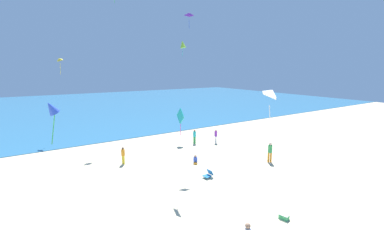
{
  "coord_description": "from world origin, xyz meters",
  "views": [
    {
      "loc": [
        -9.67,
        -9.19,
        7.72
      ],
      "look_at": [
        0.0,
        5.74,
        4.55
      ],
      "focal_mm": 24.1,
      "sensor_mm": 36.0,
      "label": 1
    }
  ],
  "objects": [
    {
      "name": "beach_chair_far_right",
      "position": [
        0.86,
        4.87,
        0.24
      ],
      "size": [
        0.74,
        0.6,
        0.56
      ],
      "rotation": [
        0.0,
        0.0,
        3.27
      ],
      "color": "#2370B2",
      "rests_on": "ground_plane"
    },
    {
      "name": "cooler_box",
      "position": [
        1.05,
        -1.48,
        0.14
      ],
      "size": [
        0.44,
        0.54,
        0.28
      ],
      "rotation": [
        0.0,
        0.0,
        4.96
      ],
      "color": "#339956",
      "rests_on": "ground_plane"
    },
    {
      "name": "person_5",
      "position": [
        7.02,
        4.58,
        0.99
      ],
      "size": [
        0.48,
        0.48,
        1.71
      ],
      "rotation": [
        0.0,
        0.0,
        0.86
      ],
      "color": "orange",
      "rests_on": "ground_plane"
    },
    {
      "name": "ground_plane",
      "position": [
        0.0,
        10.0,
        0.0
      ],
      "size": [
        120.0,
        120.0,
        0.0
      ],
      "primitive_type": "plane",
      "color": "beige"
    },
    {
      "name": "kite_purple",
      "position": [
        2.35,
        9.79,
        12.2
      ],
      "size": [
        0.77,
        0.7,
        1.35
      ],
      "rotation": [
        0.0,
        0.0,
        2.71
      ],
      "color": "purple"
    },
    {
      "name": "kite_lime",
      "position": [
        6.04,
        17.02,
        10.53
      ],
      "size": [
        1.0,
        1.04,
        1.82
      ],
      "rotation": [
        0.0,
        0.0,
        0.57
      ],
      "color": "#99DB33"
    },
    {
      "name": "kite_blue",
      "position": [
        -8.97,
        0.83,
        6.4
      ],
      "size": [
        0.62,
        0.5,
        1.58
      ],
      "rotation": [
        0.0,
        0.0,
        4.99
      ],
      "color": "blue"
    },
    {
      "name": "person_3",
      "position": [
        6.78,
        11.57,
        0.86
      ],
      "size": [
        0.39,
        0.39,
        1.48
      ],
      "rotation": [
        0.0,
        0.0,
        2.74
      ],
      "color": "white",
      "rests_on": "ground_plane"
    },
    {
      "name": "kite_yellow",
      "position": [
        -6.28,
        22.49,
        8.74
      ],
      "size": [
        0.81,
        0.87,
        1.84
      ],
      "rotation": [
        0.0,
        0.0,
        5.23
      ],
      "color": "yellow"
    },
    {
      "name": "ocean_water",
      "position": [
        0.0,
        48.13,
        0.03
      ],
      "size": [
        120.0,
        60.0,
        0.05
      ],
      "primitive_type": "cube",
      "color": "teal",
      "rests_on": "ground_plane"
    },
    {
      "name": "person_4",
      "position": [
        -3.42,
        10.87,
        0.83
      ],
      "size": [
        0.36,
        0.36,
        1.43
      ],
      "rotation": [
        0.0,
        0.0,
        0.31
      ],
      "color": "yellow",
      "rests_on": "ground_plane"
    },
    {
      "name": "person_2",
      "position": [
        4.76,
        12.6,
        0.87
      ],
      "size": [
        0.33,
        0.33,
        1.51
      ],
      "rotation": [
        0.0,
        0.0,
        3.27
      ],
      "color": "green",
      "rests_on": "ground_plane"
    },
    {
      "name": "kite_teal",
      "position": [
        -1.76,
        4.35,
        4.83
      ],
      "size": [
        0.12,
        1.02,
        1.73
      ],
      "rotation": [
        0.0,
        0.0,
        1.53
      ],
      "color": "#1EADAD"
    },
    {
      "name": "person_0",
      "position": [
        1.65,
        7.76,
        0.26
      ],
      "size": [
        0.55,
        0.62,
        0.7
      ],
      "rotation": [
        0.0,
        0.0,
        4.13
      ],
      "color": "blue",
      "rests_on": "ground_plane"
    },
    {
      "name": "kite_white",
      "position": [
        -1.03,
        -2.02,
        6.73
      ],
      "size": [
        0.84,
        0.94,
        1.54
      ],
      "rotation": [
        0.0,
        0.0,
        4.35
      ],
      "color": "white"
    }
  ]
}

